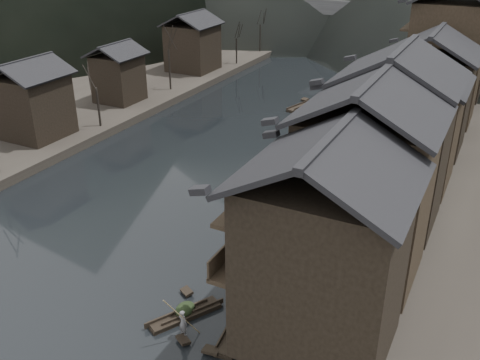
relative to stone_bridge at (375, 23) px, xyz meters
The scene contains 12 objects.
water 72.18m from the stone_bridge, 90.00° to the right, with size 300.00×300.00×0.00m, color black.
left_bank 47.64m from the stone_bridge, 137.56° to the right, with size 40.00×200.00×1.20m, color #2D2823.
stilt_houses 56.14m from the stone_bridge, 72.03° to the right, with size 9.00×67.60×17.06m.
left_houses 55.79m from the stone_bridge, 111.56° to the right, with size 8.10×53.20×8.73m.
bare_trees 49.98m from the stone_bridge, 109.89° to the right, with size 3.89×72.50×7.78m.
moored_sampans 58.21m from the stone_bridge, 78.35° to the right, with size 2.54×48.52×0.47m.
midriver_boats 29.75m from the stone_bridge, 86.76° to the right, with size 5.03×22.53×0.45m.
stone_bridge is the anchor object (origin of this frame).
hero_sampan 79.54m from the stone_bridge, 83.70° to the right, with size 3.21×4.78×0.44m.
cargo_heap 79.30m from the stone_bridge, 83.76° to the right, with size 1.10×1.45×0.66m, color black.
boatman 81.10m from the stone_bridge, 83.21° to the right, with size 0.62×0.41×1.71m, color slate.
bamboo_pole 81.04m from the stone_bridge, 83.07° to the right, with size 0.06×0.06×4.62m, color #8C7A51.
Camera 1 is at (23.31, -28.27, 21.66)m, focal length 40.00 mm.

